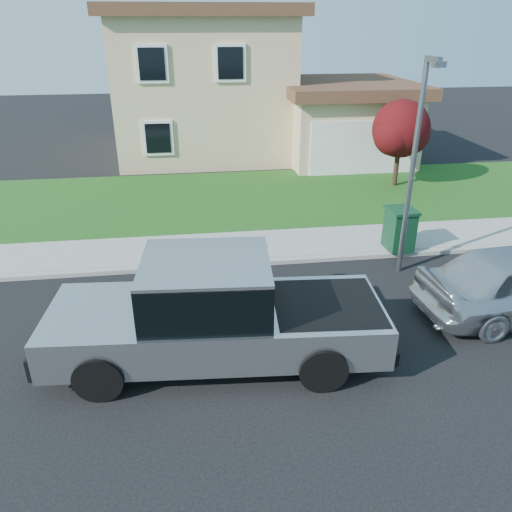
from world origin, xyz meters
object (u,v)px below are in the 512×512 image
at_px(trash_bin, 400,229).
at_px(ornamental_tree, 401,131).
at_px(woman, 259,274).
at_px(pickup_truck, 215,314).
at_px(street_lamp, 415,158).

bearing_deg(trash_bin, ornamental_tree, 65.11).
height_order(woman, ornamental_tree, ornamental_tree).
bearing_deg(woman, pickup_truck, 51.53).
height_order(pickup_truck, ornamental_tree, ornamental_tree).
relative_size(woman, street_lamp, 0.31).
bearing_deg(street_lamp, ornamental_tree, 67.10).
distance_m(pickup_truck, street_lamp, 6.44).
height_order(pickup_truck, trash_bin, pickup_truck).
height_order(trash_bin, street_lamp, street_lamp).
height_order(pickup_truck, street_lamp, street_lamp).
bearing_deg(trash_bin, street_lamp, -111.94).
distance_m(ornamental_tree, street_lamp, 7.82).
bearing_deg(street_lamp, woman, -166.21).
height_order(woman, street_lamp, street_lamp).
bearing_deg(woman, trash_bin, -161.11).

